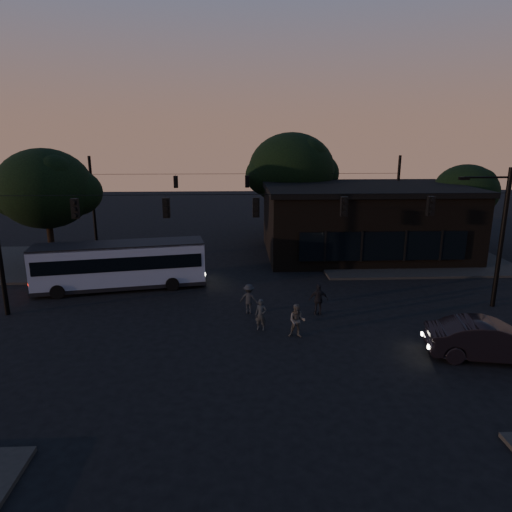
{
  "coord_description": "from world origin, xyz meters",
  "views": [
    {
      "loc": [
        -1.08,
        -18.88,
        8.97
      ],
      "look_at": [
        0.0,
        4.0,
        3.0
      ],
      "focal_mm": 32.0,
      "sensor_mm": 36.0,
      "label": 1
    }
  ],
  "objects_px": {
    "pedestrian_b": "(297,321)",
    "pedestrian_c": "(319,299)",
    "pedestrian_a": "(261,315)",
    "bus": "(120,263)",
    "car": "(490,340)",
    "building": "(363,220)",
    "pedestrian_d": "(249,299)"
  },
  "relations": [
    {
      "from": "pedestrian_b",
      "to": "bus",
      "type": "bearing_deg",
      "value": 152.35
    },
    {
      "from": "bus",
      "to": "pedestrian_a",
      "type": "bearing_deg",
      "value": -49.16
    },
    {
      "from": "pedestrian_b",
      "to": "pedestrian_c",
      "type": "bearing_deg",
      "value": 70.95
    },
    {
      "from": "building",
      "to": "car",
      "type": "distance_m",
      "value": 18.04
    },
    {
      "from": "car",
      "to": "pedestrian_b",
      "type": "height_order",
      "value": "car"
    },
    {
      "from": "pedestrian_a",
      "to": "bus",
      "type": "bearing_deg",
      "value": 154.87
    },
    {
      "from": "bus",
      "to": "pedestrian_b",
      "type": "relative_size",
      "value": 6.47
    },
    {
      "from": "building",
      "to": "pedestrian_a",
      "type": "bearing_deg",
      "value": -121.39
    },
    {
      "from": "car",
      "to": "pedestrian_c",
      "type": "height_order",
      "value": "pedestrian_c"
    },
    {
      "from": "car",
      "to": "pedestrian_a",
      "type": "distance_m",
      "value": 9.91
    },
    {
      "from": "pedestrian_b",
      "to": "pedestrian_c",
      "type": "height_order",
      "value": "pedestrian_c"
    },
    {
      "from": "bus",
      "to": "pedestrian_c",
      "type": "distance_m",
      "value": 12.26
    },
    {
      "from": "car",
      "to": "pedestrian_d",
      "type": "xyz_separation_m",
      "value": [
        -9.81,
        5.59,
        -0.04
      ]
    },
    {
      "from": "pedestrian_b",
      "to": "pedestrian_c",
      "type": "distance_m",
      "value": 3.06
    },
    {
      "from": "pedestrian_b",
      "to": "pedestrian_a",
      "type": "bearing_deg",
      "value": 161.21
    },
    {
      "from": "bus",
      "to": "pedestrian_d",
      "type": "xyz_separation_m",
      "value": [
        7.65,
        -4.41,
        -0.8
      ]
    },
    {
      "from": "bus",
      "to": "pedestrian_a",
      "type": "height_order",
      "value": "bus"
    },
    {
      "from": "pedestrian_b",
      "to": "pedestrian_c",
      "type": "relative_size",
      "value": 0.95
    },
    {
      "from": "pedestrian_a",
      "to": "pedestrian_d",
      "type": "xyz_separation_m",
      "value": [
        -0.5,
        2.21,
        0.02
      ]
    },
    {
      "from": "building",
      "to": "car",
      "type": "height_order",
      "value": "building"
    },
    {
      "from": "car",
      "to": "pedestrian_c",
      "type": "relative_size",
      "value": 3.0
    },
    {
      "from": "bus",
      "to": "pedestrian_b",
      "type": "bearing_deg",
      "value": -47.61
    },
    {
      "from": "bus",
      "to": "building",
      "type": "bearing_deg",
      "value": 14.92
    },
    {
      "from": "building",
      "to": "car",
      "type": "xyz_separation_m",
      "value": [
        0.43,
        -17.93,
        -1.88
      ]
    },
    {
      "from": "building",
      "to": "pedestrian_c",
      "type": "height_order",
      "value": "building"
    },
    {
      "from": "pedestrian_c",
      "to": "bus",
      "type": "bearing_deg",
      "value": -22.15
    },
    {
      "from": "building",
      "to": "bus",
      "type": "height_order",
      "value": "building"
    },
    {
      "from": "building",
      "to": "bus",
      "type": "xyz_separation_m",
      "value": [
        -17.03,
        -7.94,
        -1.12
      ]
    },
    {
      "from": "pedestrian_a",
      "to": "pedestrian_c",
      "type": "distance_m",
      "value": 3.58
    },
    {
      "from": "building",
      "to": "pedestrian_c",
      "type": "distance_m",
      "value": 14.14
    },
    {
      "from": "pedestrian_d",
      "to": "pedestrian_c",
      "type": "bearing_deg",
      "value": -171.12
    },
    {
      "from": "pedestrian_b",
      "to": "pedestrian_d",
      "type": "xyz_separation_m",
      "value": [
        -2.11,
        3.1,
        -0.01
      ]
    }
  ]
}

